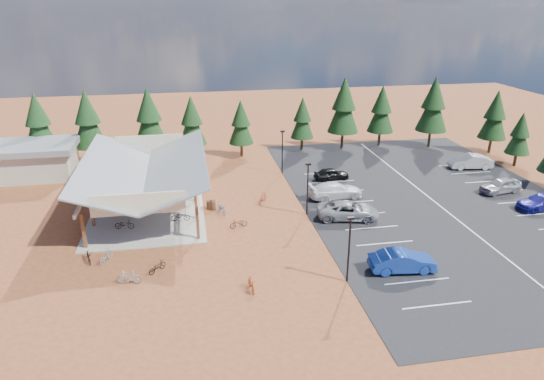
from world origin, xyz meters
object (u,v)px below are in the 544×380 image
object	(u,v)px
car_1	(402,261)
car_9	(470,162)
lamp_post_0	(349,245)
trash_bin_1	(213,205)
bike_1	(130,207)
car_4	(331,174)
lamp_post_1	(308,185)
outbuilding	(27,160)
bike_pavilion	(145,169)
bike_4	(181,216)
trash_bin_0	(210,205)
bike_5	(157,202)
bike_9	(106,256)
bike_6	(171,194)
bike_16	(239,223)
bike_0	(124,224)
bike_14	(222,208)
car_8	(500,186)
bike_13	(129,277)
bike_8	(89,256)
bike_12	(157,267)
bike_2	(143,191)
car_3	(335,190)
bike_3	(126,177)
bike_11	(251,284)
car_7	(541,202)
bike_7	(166,174)
car_2	(348,210)
lamp_post_2	(282,149)
bike_15	(263,198)

from	to	relation	value
car_1	car_9	xyz separation A→B (m)	(18.22, 20.94, 0.02)
lamp_post_0	trash_bin_1	world-z (taller)	lamp_post_0
bike_1	car_4	size ratio (longest dim) A/B	0.40
lamp_post_1	car_9	xyz separation A→B (m)	(22.72, 9.52, -2.10)
outbuilding	car_4	xyz separation A→B (m)	(34.05, -7.28, -1.32)
bike_pavilion	bike_4	world-z (taller)	bike_pavilion
trash_bin_0	bike_5	world-z (taller)	bike_5
lamp_post_1	bike_9	distance (m)	18.76
bike_6	bike_16	bearing A→B (deg)	-160.13
bike_pavilion	bike_5	xyz separation A→B (m)	(0.83, -0.84, -3.27)
bike_0	car_4	world-z (taller)	car_4
trash_bin_1	bike_14	size ratio (longest dim) A/B	0.48
trash_bin_0	bike_6	bearing A→B (deg)	138.84
bike_14	car_4	bearing A→B (deg)	10.33
trash_bin_1	bike_5	distance (m)	5.57
bike_14	car_8	bearing A→B (deg)	-17.84
bike_0	bike_13	size ratio (longest dim) A/B	0.94
bike_8	bike_16	bearing A→B (deg)	1.56
trash_bin_0	bike_16	world-z (taller)	trash_bin_0
trash_bin_0	bike_12	size ratio (longest dim) A/B	0.54
bike_13	bike_2	bearing A→B (deg)	-170.35
trash_bin_0	car_1	bearing A→B (deg)	-46.45
bike_4	car_3	size ratio (longest dim) A/B	0.31
lamp_post_0	lamp_post_1	size ratio (longest dim) A/B	1.00
bike_2	trash_bin_1	bearing A→B (deg)	-122.52
bike_5	car_1	xyz separation A→B (m)	(18.67, -15.58, 0.31)
bike_3	bike_11	distance (m)	26.35
bike_9	car_1	world-z (taller)	car_1
trash_bin_0	car_7	size ratio (longest dim) A/B	0.18
bike_12	bike_13	bearing A→B (deg)	77.47
car_8	lamp_post_0	bearing A→B (deg)	-67.73
trash_bin_1	bike_3	size ratio (longest dim) A/B	0.49
bike_16	car_9	distance (m)	31.55
lamp_post_0	car_1	distance (m)	5.01
bike_7	outbuilding	bearing A→B (deg)	83.76
lamp_post_0	bike_3	world-z (taller)	lamp_post_0
trash_bin_1	bike_11	xyz separation A→B (m)	(1.74, -14.73, 0.05)
bike_1	bike_16	xyz separation A→B (m)	(9.88, -5.11, -0.14)
bike_pavilion	bike_11	xyz separation A→B (m)	(7.96, -16.99, -3.32)
bike_16	car_2	xyz separation A→B (m)	(10.27, 0.09, 0.40)
lamp_post_2	lamp_post_1	bearing A→B (deg)	-90.00
bike_15	outbuilding	bearing A→B (deg)	9.21
outbuilding	bike_14	distance (m)	25.46
lamp_post_0	car_9	size ratio (longest dim) A/B	1.01
bike_11	car_8	size ratio (longest dim) A/B	0.37
bike_6	bike_14	distance (m)	6.47
bike_2	bike_16	size ratio (longest dim) A/B	0.99
bike_3	bike_2	bearing A→B (deg)	-174.06
bike_5	lamp_post_1	bearing A→B (deg)	-120.68
trash_bin_0	outbuilding	bearing A→B (deg)	146.59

